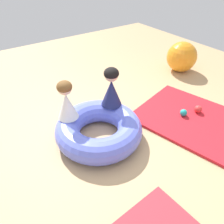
% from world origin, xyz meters
% --- Properties ---
extents(ground_plane, '(8.00, 8.00, 0.00)m').
position_xyz_m(ground_plane, '(0.00, 0.00, 0.00)').
color(ground_plane, tan).
extents(gym_mat_far_right, '(1.69, 1.50, 0.04)m').
position_xyz_m(gym_mat_far_right, '(0.33, 1.29, 0.02)').
color(gym_mat_far_right, red).
rests_on(gym_mat_far_right, ground).
extents(inflatable_cushion, '(1.08, 1.08, 0.30)m').
position_xyz_m(inflatable_cushion, '(-0.10, 0.02, 0.15)').
color(inflatable_cushion, '#6070E5').
rests_on(inflatable_cushion, ground).
extents(child_in_navy, '(0.37, 0.37, 0.52)m').
position_xyz_m(child_in_navy, '(-0.29, 0.34, 0.56)').
color(child_in_navy, navy).
rests_on(child_in_navy, inflatable_cushion).
extents(child_in_white, '(0.31, 0.31, 0.49)m').
position_xyz_m(child_in_white, '(-0.36, -0.25, 0.54)').
color(child_in_white, white).
rests_on(child_in_white, inflatable_cushion).
extents(play_ball_teal, '(0.10, 0.10, 0.10)m').
position_xyz_m(play_ball_teal, '(0.23, 1.23, 0.09)').
color(play_ball_teal, teal).
rests_on(play_ball_teal, gym_mat_far_right).
extents(play_ball_red, '(0.11, 0.11, 0.11)m').
position_xyz_m(play_ball_red, '(0.29, 1.46, 0.09)').
color(play_ball_red, red).
rests_on(play_ball_red, gym_mat_far_right).
extents(exercise_ball_large, '(0.57, 0.57, 0.57)m').
position_xyz_m(exercise_ball_large, '(-0.84, 2.37, 0.28)').
color(exercise_ball_large, orange).
rests_on(exercise_ball_large, ground).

